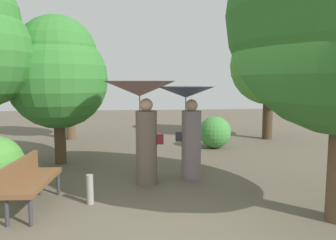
{
  "coord_description": "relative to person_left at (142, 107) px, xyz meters",
  "views": [
    {
      "loc": [
        -0.7,
        -4.24,
        2.09
      ],
      "look_at": [
        0.0,
        2.86,
        1.25
      ],
      "focal_mm": 35.33,
      "sensor_mm": 36.0,
      "label": 1
    }
  ],
  "objects": [
    {
      "name": "path_marker_post",
      "position": [
        -0.92,
        -1.05,
        -1.32
      ],
      "size": [
        0.12,
        0.12,
        0.51
      ],
      "primitive_type": "cylinder",
      "color": "gray",
      "rests_on": "ground"
    },
    {
      "name": "person_right",
      "position": [
        0.99,
        0.32,
        -0.2
      ],
      "size": [
        1.22,
        1.22,
        1.98
      ],
      "rotation": [
        0.0,
        0.0,
        1.44
      ],
      "color": "gray",
      "rests_on": "ground"
    },
    {
      "name": "tree_mid_right",
      "position": [
        4.64,
        4.88,
        1.28
      ],
      "size": [
        2.76,
        2.76,
        4.45
      ],
      "color": "#42301E",
      "rests_on": "ground"
    },
    {
      "name": "tree_mid_left",
      "position": [
        -2.47,
        5.52,
        1.03
      ],
      "size": [
        1.96,
        1.96,
        3.84
      ],
      "color": "brown",
      "rests_on": "ground"
    },
    {
      "name": "park_bench",
      "position": [
        -1.86,
        -1.18,
        -1.07
      ],
      "size": [
        0.59,
        1.53,
        0.83
      ],
      "rotation": [
        0.0,
        0.0,
        1.5
      ],
      "color": "#38383D",
      "rests_on": "ground"
    },
    {
      "name": "ground_plane",
      "position": [
        0.57,
        -2.37,
        -1.58
      ],
      "size": [
        40.0,
        40.0,
        0.0
      ],
      "primitive_type": "plane",
      "color": "brown"
    },
    {
      "name": "person_left",
      "position": [
        0.0,
        0.0,
        0.0
      ],
      "size": [
        1.44,
        1.44,
        2.1
      ],
      "rotation": [
        0.0,
        0.0,
        1.44
      ],
      "color": "#6B5B4C",
      "rests_on": "ground"
    },
    {
      "name": "tree_far_back",
      "position": [
        -2.05,
        1.89,
        0.75
      ],
      "size": [
        2.47,
        2.47,
        3.71
      ],
      "color": "#4C3823",
      "rests_on": "ground"
    },
    {
      "name": "bush_path_left",
      "position": [
        2.34,
        3.45,
        -1.08
      ],
      "size": [
        1.01,
        1.01,
        1.01
      ],
      "primitive_type": "sphere",
      "color": "#428C3D",
      "rests_on": "ground"
    }
  ]
}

